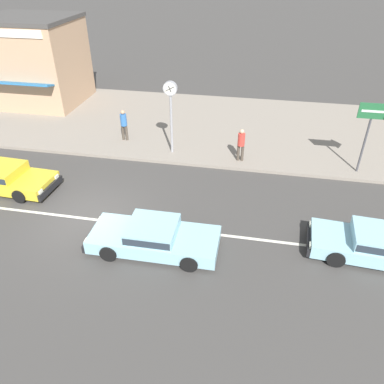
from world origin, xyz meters
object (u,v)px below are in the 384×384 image
sedan_pale_blue_2 (377,244)px  sedan_yellow_4 (3,177)px  pedestrian_far_end (241,143)px  pedestrian_by_shop (124,123)px  sedan_pale_blue_1 (153,236)px  street_clock (171,100)px  shopfront_mid_block (35,61)px

sedan_pale_blue_2 → sedan_yellow_4: bearing=173.9°
sedan_yellow_4 → pedestrian_far_end: (10.09, 4.22, 0.58)m
pedestrian_by_shop → sedan_pale_blue_1: bearing=-64.3°
sedan_pale_blue_1 → street_clock: 7.57m
street_clock → pedestrian_far_end: street_clock is taller
street_clock → shopfront_mid_block: shopfront_mid_block is taller
sedan_pale_blue_1 → sedan_yellow_4: bearing=160.8°
sedan_pale_blue_1 → pedestrian_far_end: (2.47, 6.88, 0.58)m
sedan_pale_blue_2 → pedestrian_far_end: 7.79m
sedan_pale_blue_2 → pedestrian_far_end: size_ratio=2.79×
sedan_pale_blue_1 → pedestrian_by_shop: bearing=115.7°
shopfront_mid_block → pedestrian_by_shop: bearing=-32.7°
street_clock → pedestrian_by_shop: 3.48m
sedan_pale_blue_1 → sedan_yellow_4: size_ratio=0.97×
sedan_pale_blue_1 → shopfront_mid_block: (-11.42, 12.91, 2.28)m
pedestrian_by_shop → pedestrian_far_end: bearing=-10.6°
pedestrian_by_shop → pedestrian_far_end: pedestrian_by_shop is taller
sedan_pale_blue_2 → pedestrian_far_end: pedestrian_far_end is taller
pedestrian_by_shop → shopfront_mid_block: shopfront_mid_block is taller
sedan_pale_blue_1 → street_clock: bearing=98.1°
pedestrian_by_shop → street_clock: bearing=-18.2°
sedan_pale_blue_2 → pedestrian_by_shop: (-11.46, 7.04, 0.60)m
street_clock → pedestrian_far_end: 3.93m
sedan_yellow_4 → pedestrian_far_end: pedestrian_far_end is taller
sedan_pale_blue_2 → shopfront_mid_block: (-19.01, 11.89, 2.28)m
pedestrian_by_shop → shopfront_mid_block: 9.12m
street_clock → pedestrian_by_shop: size_ratio=2.16×
pedestrian_by_shop → pedestrian_far_end: (6.35, -1.19, -0.03)m
pedestrian_far_end → street_clock: bearing=176.0°
sedan_pale_blue_1 → sedan_pale_blue_2: bearing=7.7°
sedan_yellow_4 → shopfront_mid_block: bearing=110.3°
sedan_pale_blue_2 → pedestrian_by_shop: pedestrian_by_shop is taller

